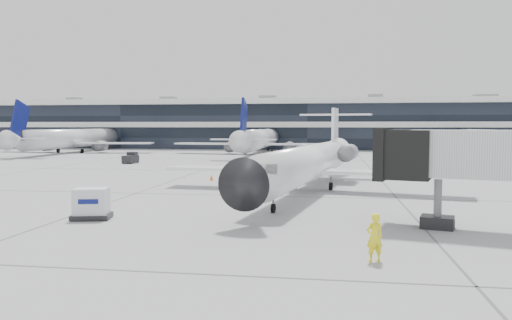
# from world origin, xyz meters

# --- Properties ---
(ground) EXTENTS (220.00, 220.00, 0.00)m
(ground) POSITION_xyz_m (0.00, 0.00, 0.00)
(ground) COLOR gray
(ground) RESTS_ON ground
(terminal) EXTENTS (170.00, 22.00, 10.00)m
(terminal) POSITION_xyz_m (0.00, 82.00, 5.00)
(terminal) COLOR black
(terminal) RESTS_ON ground
(bg_jet_left) EXTENTS (32.00, 40.00, 9.60)m
(bg_jet_left) POSITION_xyz_m (-45.00, 55.00, 0.00)
(bg_jet_left) COLOR silver
(bg_jet_left) RESTS_ON ground
(bg_jet_center) EXTENTS (32.00, 40.00, 9.60)m
(bg_jet_center) POSITION_xyz_m (-8.00, 55.00, 0.00)
(bg_jet_center) COLOR silver
(bg_jet_center) RESTS_ON ground
(bg_jet_right) EXTENTS (32.00, 40.00, 9.60)m
(bg_jet_right) POSITION_xyz_m (32.00, 55.00, 0.00)
(bg_jet_right) COLOR silver
(bg_jet_right) RESTS_ON ground
(regional_jet) EXTENTS (24.70, 30.81, 7.13)m
(regional_jet) POSITION_xyz_m (3.47, 3.39, 2.44)
(regional_jet) COLOR white
(regional_jet) RESTS_ON ground
(ramp_worker) EXTENTS (0.83, 0.71, 1.94)m
(ramp_worker) POSITION_xyz_m (6.89, -17.37, 0.97)
(ramp_worker) COLOR #F9F21A
(ramp_worker) RESTS_ON ground
(cargo_uld) EXTENTS (2.41, 1.99, 1.74)m
(cargo_uld) POSITION_xyz_m (-8.34, -10.63, 0.87)
(cargo_uld) COLOR black
(cargo_uld) RESTS_ON ground
(traffic_cone) EXTENTS (0.51, 0.51, 0.57)m
(traffic_cone) POSITION_xyz_m (-6.32, 9.91, 0.27)
(traffic_cone) COLOR orange
(traffic_cone) RESTS_ON ground
(far_tug) EXTENTS (1.67, 2.60, 1.58)m
(far_tug) POSITION_xyz_m (-22.78, 29.49, 0.71)
(far_tug) COLOR black
(far_tug) RESTS_ON ground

